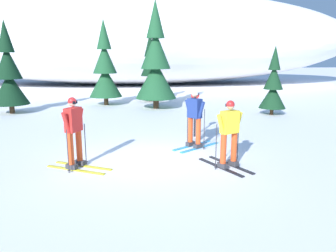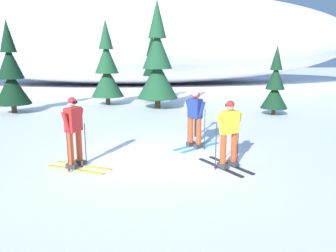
{
  "view_description": "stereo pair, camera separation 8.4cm",
  "coord_description": "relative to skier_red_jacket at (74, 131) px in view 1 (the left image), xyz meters",
  "views": [
    {
      "loc": [
        -0.34,
        -8.66,
        2.83
      ],
      "look_at": [
        0.58,
        -0.02,
        0.95
      ],
      "focal_mm": 35.72,
      "sensor_mm": 36.0,
      "label": 1
    },
    {
      "loc": [
        -0.25,
        -8.67,
        2.83
      ],
      "look_at": [
        0.58,
        -0.02,
        0.95
      ],
      "focal_mm": 35.72,
      "sensor_mm": 36.0,
      "label": 2
    }
  ],
  "objects": [
    {
      "name": "trail_marker_post",
      "position": [
        3.59,
        2.95,
        -0.05
      ],
      "size": [
        0.28,
        0.07,
        1.59
      ],
      "color": "black",
      "rests_on": "ground"
    },
    {
      "name": "skier_red_jacket",
      "position": [
        0.0,
        0.0,
        0.0
      ],
      "size": [
        1.69,
        1.17,
        1.8
      ],
      "color": "gold",
      "rests_on": "ground"
    },
    {
      "name": "pine_tree_far_left",
      "position": [
        -4.38,
        8.47,
        0.9
      ],
      "size": [
        1.71,
        1.71,
        4.43
      ],
      "color": "#47301E",
      "rests_on": "ground"
    },
    {
      "name": "skier_yellow_jacket",
      "position": [
        3.83,
        -0.37,
        -0.04
      ],
      "size": [
        1.13,
        1.67,
        1.72
      ],
      "color": "black",
      "rests_on": "ground"
    },
    {
      "name": "pine_tree_center_left",
      "position": [
        -0.04,
        10.8,
        1.02
      ],
      "size": [
        1.82,
        1.82,
        4.72
      ],
      "color": "#47301E",
      "rests_on": "ground"
    },
    {
      "name": "skier_navy_jacket",
      "position": [
        3.32,
        1.56,
        -0.02
      ],
      "size": [
        1.58,
        1.34,
        1.78
      ],
      "color": "#2893CC",
      "rests_on": "ground"
    },
    {
      "name": "pine_tree_far_right",
      "position": [
        8.02,
        6.79,
        0.39
      ],
      "size": [
        1.24,
        1.24,
        3.22
      ],
      "color": "#47301E",
      "rests_on": "ground"
    },
    {
      "name": "snow_ridge_background",
      "position": [
        1.92,
        24.56,
        3.29
      ],
      "size": [
        42.58,
        16.94,
        8.48
      ],
      "primitive_type": "ellipsoid",
      "color": "white",
      "rests_on": "ground"
    },
    {
      "name": "pine_tree_center_right",
      "position": [
        2.68,
        9.22,
        1.36
      ],
      "size": [
        2.13,
        2.13,
        5.52
      ],
      "color": "#47301E",
      "rests_on": "ground"
    },
    {
      "name": "pine_tree_center",
      "position": [
        2.55,
        12.04,
        0.76
      ],
      "size": [
        1.58,
        1.58,
        4.09
      ],
      "color": "#47301E",
      "rests_on": "ground"
    },
    {
      "name": "ground_plane",
      "position": [
        1.8,
        0.41,
        -0.95
      ],
      "size": [
        120.0,
        120.0,
        0.0
      ],
      "primitive_type": "plane",
      "color": "white"
    }
  ]
}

